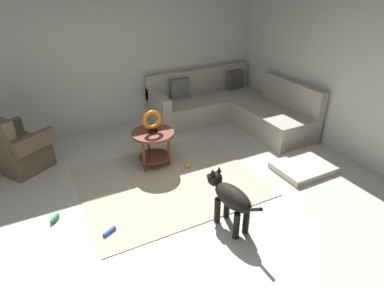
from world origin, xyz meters
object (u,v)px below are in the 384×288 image
armchair (18,150)px  dog_bed_mat (303,167)px  dog_toy_rope (109,232)px  dog_toy_bone (55,218)px  side_table (153,140)px  dog_toy_ball (187,165)px  sectional_couch (230,107)px  dog (230,197)px  torus_sculpture (152,121)px

armchair → dog_bed_mat: 4.05m
dog_toy_rope → dog_toy_bone: dog_toy_bone is taller
dog_bed_mat → dog_toy_bone: size_ratio=4.44×
side_table → dog_toy_ball: side_table is taller
sectional_couch → side_table: size_ratio=3.75×
dog → dog_bed_mat: bearing=8.2°
dog_bed_mat → torus_sculpture: bearing=149.0°
armchair → side_table: size_ratio=1.66×
sectional_couch → side_table: sectional_couch is taller
armchair → torus_sculpture: (1.73, -0.77, 0.39)m
dog_bed_mat → sectional_couch: bearing=89.8°
torus_sculpture → dog_toy_ball: size_ratio=3.51×
armchair → dog_toy_rope: 2.05m
dog → dog_toy_rope: 1.36m
armchair → torus_sculpture: size_ratio=3.06×
dog_toy_ball → dog_toy_bone: dog_toy_ball is taller
side_table → dog_toy_ball: 0.61m
dog → dog_toy_bone: (-1.72, 0.97, -0.35)m
side_table → dog_toy_bone: (-1.46, -0.61, -0.39)m
side_table → dog_toy_rope: bearing=-131.1°
sectional_couch → dog_toy_rope: bearing=-145.4°
sectional_couch → dog: 2.89m
dog_bed_mat → dog_toy_bone: bearing=171.4°
side_table → torus_sculpture: 0.29m
armchair → dog_toy_bone: armchair is taller
torus_sculpture → dog_toy_bone: (-1.46, -0.61, -0.68)m
dog → dog_toy_ball: dog is taller
side_table → dog_bed_mat: bearing=-31.0°
dog_toy_bone → dog_toy_rope: bearing=-45.0°
sectional_couch → torus_sculpture: (-1.85, -0.83, 0.42)m
torus_sculpture → dog_bed_mat: (1.84, -1.11, -0.67)m
side_table → dog_bed_mat: (1.84, -1.11, -0.37)m
armchair → dog: (1.99, -2.35, 0.05)m
torus_sculpture → dog: torus_sculpture is taller
dog_bed_mat → dog: dog is taller
side_table → dog_toy_bone: bearing=-157.5°
dog_bed_mat → side_table: bearing=149.0°
dog → armchair: bearing=122.0°
dog_toy_rope → dog: bearing=-21.1°
armchair → dog_toy_ball: (2.12, -1.05, -0.28)m
side_table → dog_toy_bone: 1.63m
sectional_couch → dog_bed_mat: sectional_couch is taller
side_table → dog: bearing=-80.6°
dog_bed_mat → dog_toy_rope: size_ratio=5.17×
torus_sculpture → armchair: bearing=156.0°
sectional_couch → armchair: same height
dog_toy_ball → sectional_couch: bearing=37.5°
sectional_couch → armchair: 3.58m
sectional_couch → dog_toy_ball: 1.85m
side_table → dog_toy_rope: side_table is taller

